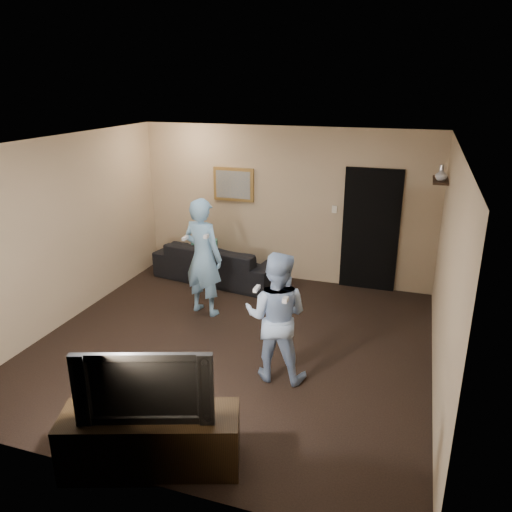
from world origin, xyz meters
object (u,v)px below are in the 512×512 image
(sofa, at_px, (218,262))
(wii_player_right, at_px, (276,317))
(tv_console, at_px, (151,441))
(television, at_px, (146,382))
(wii_player_left, at_px, (203,257))

(sofa, relative_size, wii_player_right, 1.43)
(sofa, relative_size, tv_console, 1.40)
(television, height_order, wii_player_right, wii_player_right)
(wii_player_right, bearing_deg, tv_console, -110.66)
(tv_console, bearing_deg, wii_player_right, 50.49)
(sofa, xyz_separation_m, wii_player_left, (0.30, -1.27, 0.55))
(sofa, relative_size, wii_player_left, 1.25)
(wii_player_left, bearing_deg, wii_player_right, -41.57)
(tv_console, distance_m, wii_player_left, 3.21)
(television, bearing_deg, sofa, 85.85)
(television, bearing_deg, wii_player_left, 86.40)
(sofa, height_order, wii_player_right, wii_player_right)
(wii_player_left, height_order, wii_player_right, wii_player_left)
(television, xyz_separation_m, wii_player_right, (0.65, 1.73, -0.10))
(sofa, bearing_deg, wii_player_left, 112.32)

